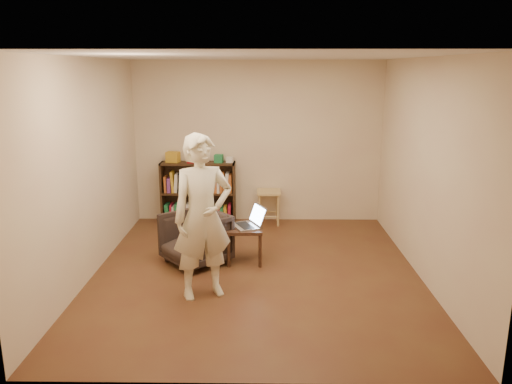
{
  "coord_description": "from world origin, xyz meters",
  "views": [
    {
      "loc": [
        0.08,
        -5.78,
        2.48
      ],
      "look_at": [
        -0.0,
        0.35,
        0.95
      ],
      "focal_mm": 35.0,
      "sensor_mm": 36.0,
      "label": 1
    }
  ],
  "objects_px": {
    "stool": "(269,197)",
    "person": "(203,217)",
    "side_table": "(245,233)",
    "laptop": "(250,222)",
    "armchair": "(196,238)",
    "bookshelf": "(199,196)"
  },
  "relations": [
    {
      "from": "side_table",
      "to": "person",
      "type": "distance_m",
      "value": 1.2
    },
    {
      "from": "armchair",
      "to": "person",
      "type": "bearing_deg",
      "value": -27.77
    },
    {
      "from": "armchair",
      "to": "person",
      "type": "relative_size",
      "value": 0.41
    },
    {
      "from": "bookshelf",
      "to": "armchair",
      "type": "relative_size",
      "value": 1.63
    },
    {
      "from": "person",
      "to": "laptop",
      "type": "bearing_deg",
      "value": 41.13
    },
    {
      "from": "bookshelf",
      "to": "side_table",
      "type": "distance_m",
      "value": 1.91
    },
    {
      "from": "stool",
      "to": "person",
      "type": "relative_size",
      "value": 0.3
    },
    {
      "from": "laptop",
      "to": "person",
      "type": "bearing_deg",
      "value": -49.06
    },
    {
      "from": "stool",
      "to": "laptop",
      "type": "relative_size",
      "value": 1.1
    },
    {
      "from": "stool",
      "to": "side_table",
      "type": "bearing_deg",
      "value": -101.2
    },
    {
      "from": "side_table",
      "to": "bookshelf",
      "type": "bearing_deg",
      "value": 115.43
    },
    {
      "from": "armchair",
      "to": "bookshelf",
      "type": "bearing_deg",
      "value": 144.97
    },
    {
      "from": "side_table",
      "to": "armchair",
      "type": "bearing_deg",
      "value": -173.8
    },
    {
      "from": "bookshelf",
      "to": "laptop",
      "type": "height_order",
      "value": "bookshelf"
    },
    {
      "from": "stool",
      "to": "armchair",
      "type": "bearing_deg",
      "value": -119.15
    },
    {
      "from": "bookshelf",
      "to": "person",
      "type": "bearing_deg",
      "value": -81.61
    },
    {
      "from": "laptop",
      "to": "person",
      "type": "relative_size",
      "value": 0.27
    },
    {
      "from": "armchair",
      "to": "person",
      "type": "xyz_separation_m",
      "value": [
        0.22,
        -0.93,
        0.57
      ]
    },
    {
      "from": "laptop",
      "to": "stool",
      "type": "bearing_deg",
      "value": 146.39
    },
    {
      "from": "bookshelf",
      "to": "person",
      "type": "distance_m",
      "value": 2.79
    },
    {
      "from": "laptop",
      "to": "armchair",
      "type": "bearing_deg",
      "value": -105.73
    },
    {
      "from": "stool",
      "to": "person",
      "type": "height_order",
      "value": "person"
    }
  ]
}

